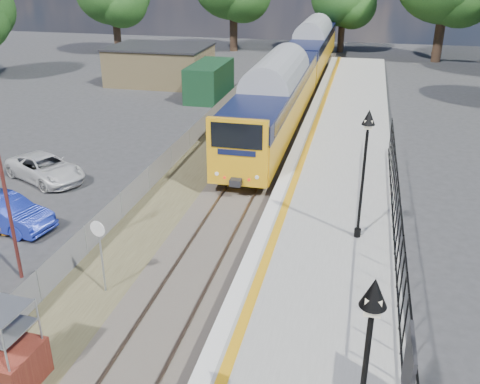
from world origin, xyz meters
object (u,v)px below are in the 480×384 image
(victorian_lamp_south, at_px, (368,342))
(speed_sign, at_px, (100,245))
(victorian_lamp_north, at_px, (366,145))
(train, at_px, (299,65))
(car_blue, at_px, (4,213))
(brick_plinth, at_px, (5,349))
(carpark_lamp, at_px, (2,174))
(car_white, at_px, (45,168))

(victorian_lamp_south, xyz_separation_m, speed_sign, (-8.00, 5.97, -2.55))
(victorian_lamp_north, height_order, train, victorian_lamp_north)
(train, xyz_separation_m, car_blue, (-8.38, -25.08, -1.66))
(victorian_lamp_north, xyz_separation_m, brick_plinth, (-8.26, -8.30, -3.17))
(victorian_lamp_south, bearing_deg, carpark_lamp, 151.18)
(brick_plinth, xyz_separation_m, car_blue, (-5.42, 7.52, -0.44))
(brick_plinth, height_order, car_white, brick_plinth)
(speed_sign, bearing_deg, carpark_lamp, -173.50)
(brick_plinth, xyz_separation_m, car_white, (-6.61, 12.38, -0.51))
(car_blue, bearing_deg, brick_plinth, -133.97)
(brick_plinth, xyz_separation_m, carpark_lamp, (-2.72, 4.45, 2.65))
(car_blue, bearing_deg, speed_sign, -108.66)
(train, height_order, carpark_lamp, carpark_lamp)
(train, relative_size, carpark_lamp, 6.21)
(victorian_lamp_north, bearing_deg, brick_plinth, -134.87)
(train, bearing_deg, victorian_lamp_north, -77.70)
(victorian_lamp_south, bearing_deg, victorian_lamp_north, 91.15)
(car_white, bearing_deg, train, 0.64)
(car_blue, bearing_deg, victorian_lamp_south, -113.34)
(train, distance_m, car_blue, 26.50)
(car_white, bearing_deg, victorian_lamp_south, -107.10)
(brick_plinth, height_order, car_blue, brick_plinth)
(carpark_lamp, bearing_deg, victorian_lamp_north, 19.33)
(brick_plinth, relative_size, carpark_lamp, 0.36)
(carpark_lamp, height_order, car_blue, carpark_lamp)
(train, bearing_deg, car_blue, -108.48)
(victorian_lamp_south, relative_size, victorian_lamp_north, 1.00)
(victorian_lamp_north, xyz_separation_m, speed_sign, (-7.80, -4.03, -2.55))
(car_blue, bearing_deg, carpark_lamp, -128.38)
(speed_sign, xyz_separation_m, car_blue, (-5.88, 3.25, -1.07))
(victorian_lamp_south, xyz_separation_m, brick_plinth, (-8.46, 1.70, -3.17))
(victorian_lamp_north, height_order, brick_plinth, victorian_lamp_north)
(train, distance_m, carpark_lamp, 28.75)
(brick_plinth, bearing_deg, car_blue, 125.78)
(victorian_lamp_north, relative_size, carpark_lamp, 0.70)
(carpark_lamp, distance_m, car_blue, 5.13)
(train, height_order, speed_sign, train)
(speed_sign, bearing_deg, victorian_lamp_south, -27.04)
(victorian_lamp_north, bearing_deg, car_white, 164.66)
(carpark_lamp, bearing_deg, car_blue, 131.38)
(victorian_lamp_south, bearing_deg, car_white, 136.94)
(victorian_lamp_north, height_order, carpark_lamp, carpark_lamp)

